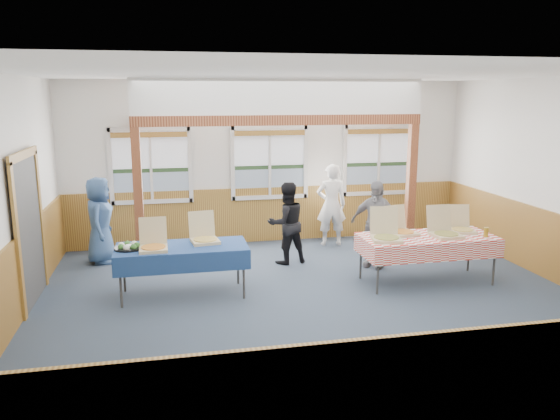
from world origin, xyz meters
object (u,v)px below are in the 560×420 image
(woman_white, at_px, (331,205))
(woman_black, at_px, (286,223))
(table_right, at_px, (428,239))
(man_blue, at_px, (100,220))
(person_grey, at_px, (375,224))
(table_left, at_px, (182,250))

(woman_white, height_order, woman_black, woman_white)
(table_right, relative_size, woman_white, 1.34)
(man_blue, bearing_deg, table_right, -108.47)
(person_grey, bearing_deg, table_left, -123.62)
(table_right, relative_size, person_grey, 1.44)
(table_left, xyz_separation_m, woman_black, (1.85, 1.25, 0.02))
(woman_black, bearing_deg, table_right, 130.72)
(table_right, distance_m, woman_white, 2.56)
(table_left, bearing_deg, man_blue, 119.59)
(woman_black, bearing_deg, woman_white, -151.62)
(table_left, height_order, table_right, same)
(woman_white, xyz_separation_m, man_blue, (-4.33, -0.28, -0.04))
(woman_black, xyz_separation_m, man_blue, (-3.21, 0.70, 0.04))
(woman_white, height_order, person_grey, woman_white)
(man_blue, bearing_deg, woman_black, -98.31)
(woman_white, xyz_separation_m, person_grey, (0.33, -1.49, -0.05))
(woman_white, relative_size, man_blue, 1.06)
(table_right, distance_m, person_grey, 1.06)
(table_right, bearing_deg, woman_black, 138.58)
(table_left, bearing_deg, woman_white, 31.53)
(table_right, height_order, man_blue, man_blue)
(woman_black, height_order, person_grey, person_grey)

